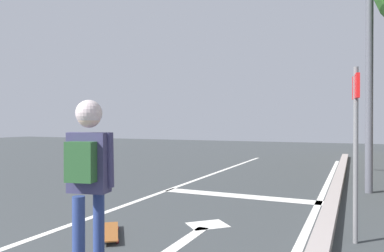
% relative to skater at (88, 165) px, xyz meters
% --- Properties ---
extents(lane_line_center, '(0.12, 20.00, 0.01)m').
position_rel_skater_xyz_m(lane_line_center, '(-1.60, 2.81, -1.12)').
color(lane_line_center, white).
rests_on(lane_line_center, ground).
extents(lane_line_curbside, '(0.12, 20.00, 0.01)m').
position_rel_skater_xyz_m(lane_line_curbside, '(1.63, 2.81, -1.12)').
color(lane_line_curbside, white).
rests_on(lane_line_curbside, ground).
extents(stop_bar, '(3.38, 0.40, 0.01)m').
position_rel_skater_xyz_m(stop_bar, '(0.09, 4.55, -1.12)').
color(stop_bar, white).
rests_on(stop_bar, ground).
extents(lane_arrow_stem, '(0.16, 1.40, 0.01)m').
position_rel_skater_xyz_m(lane_arrow_stem, '(0.26, 1.47, -1.12)').
color(lane_arrow_stem, white).
rests_on(lane_arrow_stem, ground).
extents(lane_arrow_head, '(0.71, 0.71, 0.01)m').
position_rel_skater_xyz_m(lane_arrow_head, '(0.26, 2.32, -1.12)').
color(lane_arrow_head, white).
rests_on(lane_arrow_head, ground).
extents(curb_strip, '(0.24, 24.00, 0.14)m').
position_rel_skater_xyz_m(curb_strip, '(1.88, 2.81, -1.05)').
color(curb_strip, '#A19692').
rests_on(curb_strip, ground).
extents(skater, '(0.45, 0.62, 1.65)m').
position_rel_skater_xyz_m(skater, '(0.00, 0.00, 0.00)').
color(skater, navy).
rests_on(skater, skateboard).
extents(spare_skateboard, '(0.68, 0.82, 0.08)m').
position_rel_skater_xyz_m(spare_skateboard, '(-0.73, 1.27, -1.06)').
color(spare_skateboard, brown).
rests_on(spare_skateboard, ground).
extents(traffic_signal_mast, '(4.06, 0.34, 5.92)m').
position_rel_skater_xyz_m(traffic_signal_mast, '(1.43, 6.05, 3.09)').
color(traffic_signal_mast, '#575862').
rests_on(traffic_signal_mast, ground).
extents(street_sign_post, '(0.09, 0.44, 2.22)m').
position_rel_skater_xyz_m(street_sign_post, '(2.26, 2.34, 0.33)').
color(street_sign_post, slate).
rests_on(street_sign_post, ground).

